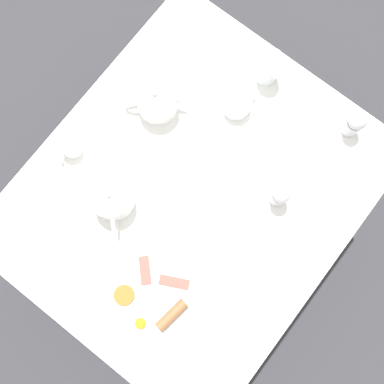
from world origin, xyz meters
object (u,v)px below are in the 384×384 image
Objects in this scene: breakfast_plate at (152,299)px; teapot_near at (156,100)px; teacup_with_saucer_left at (237,105)px; creamer_jug at (70,147)px; pepper_grinder at (355,124)px; napkin_folded at (256,271)px; spoon_for_tea at (230,338)px; salt_grinder at (280,195)px; fork_by_plate at (194,33)px; knife_by_plate at (305,151)px; teapot_far at (112,198)px; water_glass_tall at (269,68)px.

teapot_near is at bearing -143.04° from breakfast_plate.
teacup_with_saucer_left is 1.65× the size of creamer_jug.
teapot_near is at bearing -59.56° from pepper_grinder.
creamer_jug is 0.51× the size of napkin_folded.
spoon_for_tea is (0.56, 0.40, -0.03)m from teacup_with_saucer_left.
salt_grinder is at bearing -159.54° from napkin_folded.
breakfast_plate is at bearing -13.80° from salt_grinder.
fork_by_plate and knife_by_plate have the same top height.
pepper_grinder is at bearing -173.45° from spoon_for_tea.
pepper_grinder is (-0.16, 0.32, 0.03)m from teacup_with_saucer_left.
teapot_far reaches higher than teacup_with_saucer_left.
knife_by_plate is at bearing 62.60° from water_glass_tall.
pepper_grinder is 0.31m from salt_grinder.
creamer_jug is 0.80× the size of pepper_grinder.
water_glass_tall is at bearing -138.93° from salt_grinder.
napkin_folded is 0.21m from spoon_for_tea.
salt_grinder is 0.87× the size of spoon_for_tea.
water_glass_tall is 0.69× the size of napkin_folded.
fork_by_plate is (-0.27, -0.52, -0.05)m from salt_grinder.
teacup_with_saucer_left is at bearing -136.43° from napkin_folded.
teacup_with_saucer_left is 1.32× the size of salt_grinder.
creamer_jug reaches higher than napkin_folded.
water_glass_tall is (-0.75, -0.14, 0.05)m from breakfast_plate.
fork_by_plate is 0.95m from spoon_for_tea.
spoon_for_tea is at bearing 78.19° from creamer_jug.
knife_by_plate is (-0.63, 0.10, -0.01)m from breakfast_plate.
teacup_with_saucer_left is 0.31m from salt_grinder.
spoon_for_tea is (0.20, 0.05, -0.00)m from napkin_folded.
water_glass_tall is at bearing 149.56° from creamer_jug.
teapot_far is at bearing -78.44° from napkin_folded.
fork_by_plate is (-0.53, 0.06, -0.03)m from creamer_jug.
fork_by_plate is at bearing -86.31° from pepper_grinder.
teacup_with_saucer_left reaches higher than knife_by_plate.
water_glass_tall is at bearing -146.42° from napkin_folded.
napkin_folded is (-0.09, 0.46, -0.05)m from teapot_far.
teapot_near is at bearing -125.05° from spoon_for_tea.
teapot_far is 0.60m from fork_by_plate.
pepper_grinder reaches higher than breakfast_plate.
creamer_jug is (0.41, -0.32, 0.00)m from teacup_with_saucer_left.
pepper_grinder is (-0.57, 0.63, 0.03)m from creamer_jug.
knife_by_plate is at bearing -83.02° from teapot_far.
teapot_far is 0.61m from water_glass_tall.
salt_grinder is at bearing 62.57° from fork_by_plate.
pepper_grinder is 0.58m from fork_by_plate.
breakfast_plate reaches higher than napkin_folded.
water_glass_tall is at bearing -117.40° from knife_by_plate.
knife_by_plate is (0.10, 0.51, 0.00)m from fork_by_plate.
napkin_folded is 0.77m from fork_by_plate.
knife_by_plate is (-0.47, 0.36, -0.05)m from teapot_far.
spoon_for_tea is at bearing 35.34° from teacup_with_saucer_left.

